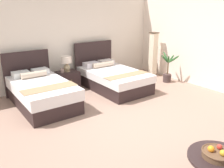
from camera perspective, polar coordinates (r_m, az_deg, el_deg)
The scene contains 12 objects.
ground_plane at distance 4.82m, azimuth 5.02°, elevation -10.34°, with size 10.32×10.33×0.02m, color #9A7968.
wall_back at distance 7.17m, azimuth -12.77°, elevation 10.89°, with size 10.32×0.12×2.86m, color white.
wall_side_right at distance 7.18m, azimuth 24.22°, elevation 9.77°, with size 0.12×5.93×2.86m, color #F2DFCE.
bed_near_window at distance 5.95m, azimuth -16.73°, elevation -1.85°, with size 1.22×2.10×1.18m.
bed_near_corner at distance 6.89m, azimuth 0.01°, elevation 1.50°, with size 1.33×2.18×1.25m.
nightstand at distance 6.88m, azimuth -10.60°, elevation 0.80°, with size 0.58×0.50×0.54m.
table_lamp at distance 6.76m, azimuth -10.93°, elevation 5.16°, with size 0.28×0.28×0.43m.
vase at distance 6.68m, azimuth -11.97°, elevation 3.21°, with size 0.09×0.09×0.14m.
coffee_table at distance 3.48m, azimuth 24.54°, elevation -17.57°, with size 0.82×0.82×0.47m.
fruit_bowl at distance 3.37m, azimuth 24.06°, elevation -15.09°, with size 0.38×0.38×0.16m.
floor_lamp_corner at distance 8.19m, azimuth 9.88°, elevation 7.03°, with size 0.25×0.25×1.48m.
potted_palm at distance 7.66m, azimuth 13.28°, elevation 2.75°, with size 0.50×0.64×0.94m.
Camera 1 is at (-2.81, -3.17, 2.29)m, focal length 37.85 mm.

